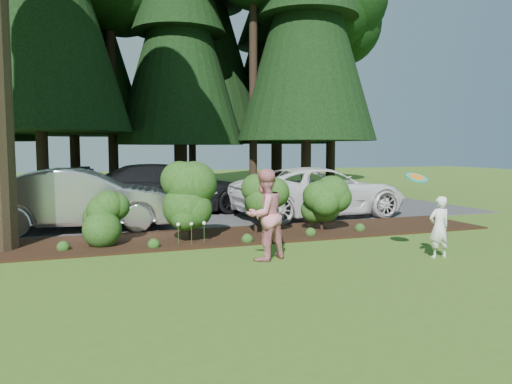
{
  "coord_description": "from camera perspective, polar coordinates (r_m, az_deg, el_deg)",
  "views": [
    {
      "loc": [
        -2.76,
        -8.7,
        2.26
      ],
      "look_at": [
        0.9,
        1.38,
        1.3
      ],
      "focal_mm": 35.0,
      "sensor_mm": 36.0,
      "label": 1
    }
  ],
  "objects": [
    {
      "name": "car_dark_suv",
      "position": [
        17.15,
        -9.84,
        0.39
      ],
      "size": [
        5.83,
        2.49,
        1.68
      ],
      "primitive_type": "imported",
      "rotation": [
        0.0,
        0.0,
        1.6
      ],
      "color": "black",
      "rests_on": "driveway"
    },
    {
      "name": "adult",
      "position": [
        9.99,
        0.98,
        -2.62
      ],
      "size": [
        1.09,
        0.98,
        1.83
      ],
      "primitive_type": "imported",
      "rotation": [
        0.0,
        0.0,
        3.54
      ],
      "color": "red",
      "rests_on": "ground"
    },
    {
      "name": "frisbee",
      "position": [
        10.66,
        17.89,
        1.58
      ],
      "size": [
        0.46,
        0.43,
        0.19
      ],
      "color": "teal",
      "rests_on": "ground"
    },
    {
      "name": "lily_cluster",
      "position": [
        11.5,
        -7.41,
        -3.75
      ],
      "size": [
        0.69,
        0.09,
        0.57
      ],
      "color": "#194013",
      "rests_on": "ground"
    },
    {
      "name": "driveway",
      "position": [
        16.58,
        -10.22,
        -2.74
      ],
      "size": [
        22.0,
        6.0,
        0.03
      ],
      "primitive_type": "cube",
      "color": "#38383A",
      "rests_on": "ground"
    },
    {
      "name": "mulch_bed",
      "position": [
        12.47,
        -6.89,
        -5.25
      ],
      "size": [
        16.0,
        2.5,
        0.05
      ],
      "primitive_type": "cube",
      "color": "black",
      "rests_on": "ground"
    },
    {
      "name": "car_white_suv",
      "position": [
        16.25,
        7.32,
        0.02
      ],
      "size": [
        5.86,
        2.93,
        1.59
      ],
      "primitive_type": "imported",
      "rotation": [
        0.0,
        0.0,
        1.62
      ],
      "color": "white",
      "rests_on": "driveway"
    },
    {
      "name": "ground",
      "position": [
        9.4,
        -2.34,
        -8.8
      ],
      "size": [
        80.0,
        80.0,
        0.0
      ],
      "primitive_type": "plane",
      "color": "#3E611B",
      "rests_on": "ground"
    },
    {
      "name": "car_silver_wagon",
      "position": [
        14.22,
        -19.24,
        -0.81
      ],
      "size": [
        5.21,
        2.3,
        1.66
      ],
      "primitive_type": "imported",
      "rotation": [
        0.0,
        0.0,
        1.46
      ],
      "color": "silver",
      "rests_on": "driveway"
    },
    {
      "name": "shrub_row",
      "position": [
        12.44,
        -3.35,
        -1.59
      ],
      "size": [
        6.53,
        1.6,
        1.61
      ],
      "color": "#194013",
      "rests_on": "ground"
    },
    {
      "name": "child",
      "position": [
        10.87,
        20.21,
        -3.79
      ],
      "size": [
        0.48,
        0.33,
        1.27
      ],
      "primitive_type": "imported",
      "rotation": [
        0.0,
        0.0,
        3.09
      ],
      "color": "white",
      "rests_on": "ground"
    }
  ]
}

